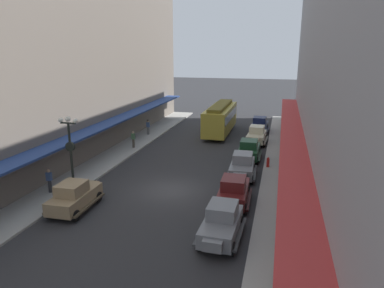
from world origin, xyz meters
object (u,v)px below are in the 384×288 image
(parked_car_0, at_px, (74,196))
(pedestrian_2, at_px, (133,139))
(parked_car_1, at_px, (249,149))
(parked_car_3, at_px, (234,190))
(parked_car_4, at_px, (242,165))
(parked_car_5, at_px, (259,125))
(streetcar, at_px, (220,117))
(fire_hydrant, at_px, (268,162))
(pedestrian_0, at_px, (49,181))
(lamp_post_with_clock, at_px, (71,150))
(parked_car_2, at_px, (222,222))
(parked_car_6, at_px, (257,135))
(pedestrian_1, at_px, (148,127))

(parked_car_0, distance_m, pedestrian_2, 13.79)
(parked_car_1, relative_size, parked_car_3, 1.00)
(parked_car_4, relative_size, parked_car_5, 1.00)
(parked_car_1, xyz_separation_m, pedestrian_2, (-11.36, 0.64, 0.05))
(streetcar, height_order, fire_hydrant, streetcar)
(parked_car_1, height_order, pedestrian_0, parked_car_1)
(parked_car_5, bearing_deg, lamp_post_with_clock, -117.58)
(parked_car_2, xyz_separation_m, parked_car_4, (-0.00, 9.45, 0.00))
(parked_car_1, height_order, parked_car_4, same)
(parked_car_0, relative_size, pedestrian_2, 2.61)
(parked_car_1, relative_size, parked_car_2, 0.99)
(parked_car_3, distance_m, parked_car_4, 5.07)
(parked_car_3, bearing_deg, parked_car_1, 89.80)
(parked_car_5, bearing_deg, fire_hydrant, -83.04)
(parked_car_4, relative_size, parked_car_6, 1.00)
(pedestrian_1, bearing_deg, fire_hydrant, -31.31)
(fire_hydrant, relative_size, pedestrian_2, 0.50)
(parked_car_5, bearing_deg, pedestrian_2, -138.41)
(parked_car_0, relative_size, pedestrian_1, 2.57)
(streetcar, bearing_deg, parked_car_6, -38.84)
(parked_car_0, height_order, parked_car_5, same)
(parked_car_3, bearing_deg, parked_car_0, -160.58)
(parked_car_1, relative_size, parked_car_6, 0.99)
(parked_car_6, relative_size, lamp_post_with_clock, 0.84)
(lamp_post_with_clock, relative_size, pedestrian_2, 3.15)
(parked_car_2, relative_size, parked_car_3, 1.00)
(parked_car_6, bearing_deg, pedestrian_1, 177.75)
(streetcar, bearing_deg, pedestrian_2, -129.33)
(parked_car_0, distance_m, parked_car_6, 21.03)
(parked_car_2, bearing_deg, parked_car_1, 89.74)
(streetcar, bearing_deg, lamp_post_with_clock, -108.79)
(parked_car_1, relative_size, pedestrian_1, 2.55)
(parked_car_1, height_order, parked_car_2, same)
(parked_car_0, height_order, lamp_post_with_clock, lamp_post_with_clock)
(parked_car_0, relative_size, parked_car_1, 1.00)
(parked_car_5, bearing_deg, parked_car_4, -90.94)
(parked_car_2, height_order, fire_hydrant, parked_car_2)
(parked_car_0, bearing_deg, lamp_post_with_clock, 123.56)
(streetcar, bearing_deg, fire_hydrant, -62.39)
(lamp_post_with_clock, relative_size, pedestrian_0, 3.15)
(parked_car_3, height_order, fire_hydrant, parked_car_3)
(parked_car_3, distance_m, pedestrian_0, 12.34)
(streetcar, relative_size, pedestrian_1, 5.76)
(parked_car_5, distance_m, pedestrian_0, 25.42)
(streetcar, bearing_deg, parked_car_2, -79.93)
(parked_car_0, distance_m, lamp_post_with_clock, 3.65)
(parked_car_6, bearing_deg, lamp_post_with_clock, -124.63)
(parked_car_1, xyz_separation_m, pedestrian_0, (-12.28, -11.26, 0.05))
(streetcar, xyz_separation_m, pedestrian_1, (-7.75, -3.11, -0.89))
(parked_car_0, height_order, streetcar, streetcar)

